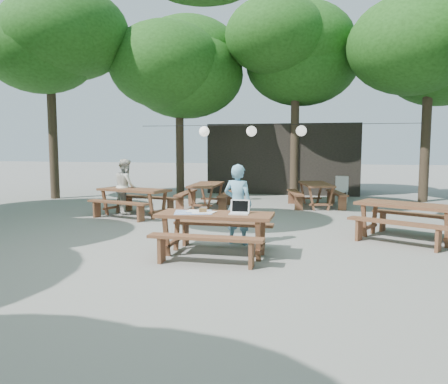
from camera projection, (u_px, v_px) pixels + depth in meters
ground at (212, 244)px, 8.60m from camera, size 80.00×80.00×0.00m
pavilion at (285, 158)px, 18.52m from camera, size 6.00×3.00×2.80m
main_picnic_table at (215, 234)px, 7.63m from camera, size 2.00×1.58×0.75m
picnic_table_nw at (134, 202)px, 11.97m from camera, size 2.25×2.03×0.75m
picnic_table_ne at (408, 222)px, 8.86m from camera, size 2.42×2.28×0.75m
picnic_table_far_w at (206, 195)px, 13.60m from camera, size 1.68×2.04×0.75m
picnic_table_far_e at (316, 195)px, 13.77m from camera, size 1.94×2.19×0.75m
woman at (238, 204)px, 8.50m from camera, size 0.64×0.48×1.57m
second_person at (126, 186)px, 12.37m from camera, size 0.92×0.96×1.56m
plastic_chair at (340, 195)px, 14.74m from camera, size 0.57×0.57×0.90m
laptop at (240, 210)px, 7.52m from camera, size 0.34×0.27×0.24m
tabletop_clutter at (196, 212)px, 7.67m from camera, size 0.78×0.70×0.08m
paper_lanterns at (252, 131)px, 14.20m from camera, size 9.00×0.34×0.38m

